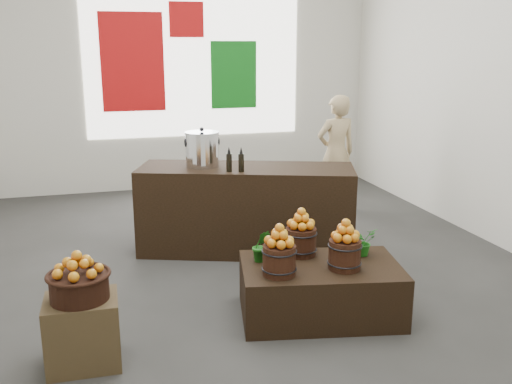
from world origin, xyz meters
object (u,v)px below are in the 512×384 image
object	(u,v)px
crate	(83,332)
stock_pot_left	(202,150)
shopper	(336,153)
wicker_basket	(79,287)
display_table	(320,290)
counter	(246,209)

from	to	relation	value
crate	stock_pot_left	distance (m)	2.52
shopper	stock_pot_left	bearing A→B (deg)	22.95
crate	shopper	distance (m)	4.50
wicker_basket	shopper	size ratio (longest dim) A/B	0.26
crate	display_table	xyz separation A→B (m)	(1.84, 0.25, -0.02)
crate	counter	bearing A→B (deg)	48.69
wicker_basket	crate	bearing A→B (deg)	0.00
wicker_basket	stock_pot_left	size ratio (longest dim) A/B	1.13
crate	display_table	size ratio (longest dim) A/B	0.38
crate	stock_pot_left	size ratio (longest dim) A/B	1.41
display_table	shopper	size ratio (longest dim) A/B	0.83
crate	stock_pot_left	bearing A→B (deg)	58.97
display_table	shopper	world-z (taller)	shopper
wicker_basket	display_table	size ratio (longest dim) A/B	0.31
display_table	counter	xyz separation A→B (m)	(-0.19, 1.63, 0.24)
counter	crate	bearing A→B (deg)	-111.77
wicker_basket	counter	bearing A→B (deg)	48.69
wicker_basket	stock_pot_left	world-z (taller)	stock_pot_left
display_table	stock_pot_left	world-z (taller)	stock_pot_left
wicker_basket	display_table	world-z (taller)	wicker_basket
wicker_basket	stock_pot_left	distance (m)	2.43
wicker_basket	display_table	distance (m)	1.89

